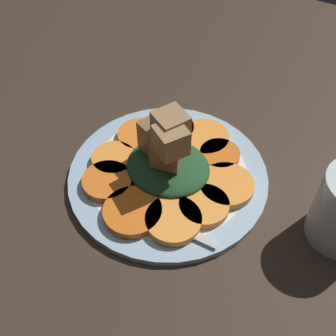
% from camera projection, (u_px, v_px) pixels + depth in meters
% --- Properties ---
extents(table_slab, '(1.20, 1.20, 0.02)m').
position_uv_depth(table_slab, '(168.00, 182.00, 0.59)').
color(table_slab, '#38281E').
rests_on(table_slab, ground).
extents(plate, '(0.27, 0.27, 0.01)m').
position_uv_depth(plate, '(168.00, 176.00, 0.58)').
color(plate, '#99B7D1').
rests_on(plate, table_slab).
extents(carrot_slice_0, '(0.06, 0.06, 0.01)m').
position_uv_depth(carrot_slice_0, '(204.00, 206.00, 0.53)').
color(carrot_slice_0, '#F99438').
rests_on(carrot_slice_0, plate).
extents(carrot_slice_1, '(0.07, 0.07, 0.01)m').
position_uv_depth(carrot_slice_1, '(226.00, 185.00, 0.56)').
color(carrot_slice_1, orange).
rests_on(carrot_slice_1, plate).
extents(carrot_slice_2, '(0.06, 0.06, 0.01)m').
position_uv_depth(carrot_slice_2, '(220.00, 155.00, 0.59)').
color(carrot_slice_2, orange).
rests_on(carrot_slice_2, plate).
extents(carrot_slice_3, '(0.07, 0.07, 0.01)m').
position_uv_depth(carrot_slice_3, '(204.00, 138.00, 0.62)').
color(carrot_slice_3, orange).
rests_on(carrot_slice_3, plate).
extents(carrot_slice_4, '(0.06, 0.06, 0.01)m').
position_uv_depth(carrot_slice_4, '(173.00, 129.00, 0.63)').
color(carrot_slice_4, orange).
rests_on(carrot_slice_4, plate).
extents(carrot_slice_5, '(0.07, 0.07, 0.01)m').
position_uv_depth(carrot_slice_5, '(140.00, 135.00, 0.62)').
color(carrot_slice_5, orange).
rests_on(carrot_slice_5, plate).
extents(carrot_slice_6, '(0.06, 0.06, 0.01)m').
position_uv_depth(carrot_slice_6, '(114.00, 159.00, 0.59)').
color(carrot_slice_6, orange).
rests_on(carrot_slice_6, plate).
extents(carrot_slice_7, '(0.07, 0.07, 0.01)m').
position_uv_depth(carrot_slice_7, '(107.00, 181.00, 0.56)').
color(carrot_slice_7, orange).
rests_on(carrot_slice_7, plate).
extents(carrot_slice_8, '(0.07, 0.07, 0.01)m').
position_uv_depth(carrot_slice_8, '(133.00, 212.00, 0.53)').
color(carrot_slice_8, orange).
rests_on(carrot_slice_8, plate).
extents(carrot_slice_9, '(0.07, 0.07, 0.01)m').
position_uv_depth(carrot_slice_9, '(173.00, 220.00, 0.52)').
color(carrot_slice_9, '#F99539').
rests_on(carrot_slice_9, plate).
extents(center_pile, '(0.12, 0.10, 0.10)m').
position_uv_depth(center_pile, '(168.00, 154.00, 0.55)').
color(center_pile, '#1E4723').
rests_on(center_pile, plate).
extents(fork, '(0.18, 0.02, 0.00)m').
position_uv_depth(fork, '(149.00, 214.00, 0.53)').
color(fork, silver).
rests_on(fork, plate).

